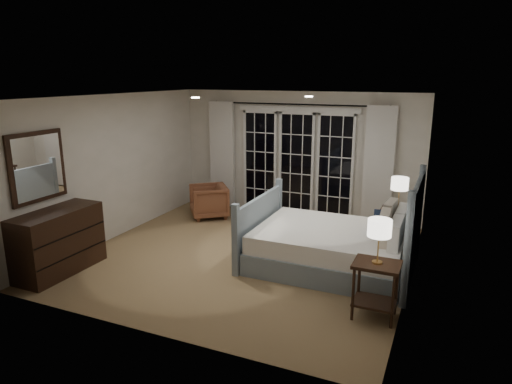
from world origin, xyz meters
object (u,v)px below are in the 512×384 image
at_px(nightstand_left, 376,282).
at_px(dresser, 58,241).
at_px(nightstand_right, 397,223).
at_px(armchair, 209,201).
at_px(lamp_left, 380,229).
at_px(bed, 334,245).
at_px(lamp_right, 400,184).

bearing_deg(nightstand_left, dresser, -173.38).
distance_m(nightstand_right, armchair, 3.72).
distance_m(nightstand_right, lamp_left, 2.45).
xyz_separation_m(bed, armchair, (-2.95, 1.44, -0.01)).
xyz_separation_m(bed, lamp_left, (0.80, -1.25, 0.77)).
bearing_deg(bed, nightstand_left, -57.20).
bearing_deg(lamp_left, lamp_right, 91.26).
bearing_deg(dresser, nightstand_right, 33.24).
relative_size(nightstand_left, dresser, 0.53).
bearing_deg(lamp_right, bed, -123.98).
xyz_separation_m(nightstand_right, dresser, (-4.39, -2.88, 0.01)).
bearing_deg(nightstand_right, nightstand_left, -88.74).
bearing_deg(lamp_right, nightstand_left, -88.74).
relative_size(bed, nightstand_left, 3.42).
bearing_deg(nightstand_left, nightstand_right, 91.26).
xyz_separation_m(lamp_left, lamp_right, (-0.05, 2.36, -0.00)).
relative_size(nightstand_right, lamp_right, 1.29).
xyz_separation_m(bed, lamp_right, (0.75, 1.12, 0.77)).
distance_m(bed, nightstand_left, 1.49).
distance_m(lamp_right, armchair, 3.80).
xyz_separation_m(nightstand_left, dresser, (-4.45, -0.52, 0.01)).
xyz_separation_m(lamp_left, dresser, (-4.45, -0.52, -0.65)).
bearing_deg(armchair, nightstand_left, 16.19).
relative_size(bed, armchair, 3.28).
xyz_separation_m(lamp_left, armchair, (-3.75, 2.68, -0.79)).
xyz_separation_m(bed, nightstand_left, (0.80, -1.25, 0.12)).
height_order(nightstand_left, lamp_left, lamp_left).
bearing_deg(nightstand_left, bed, 122.80).
distance_m(armchair, dresser, 3.28).
relative_size(nightstand_right, lamp_left, 1.30).
distance_m(nightstand_left, dresser, 4.48).
height_order(lamp_right, dresser, lamp_right).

